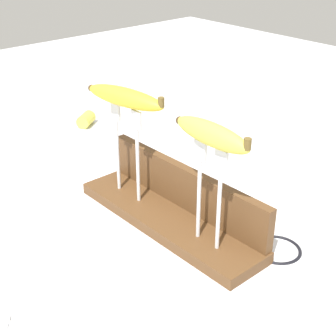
% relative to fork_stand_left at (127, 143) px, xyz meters
% --- Properties ---
extents(ground_plane, '(3.00, 3.00, 0.00)m').
position_rel_fork_stand_left_xyz_m(ground_plane, '(0.11, 0.01, -0.14)').
color(ground_plane, silver).
extents(wooden_board, '(0.42, 0.11, 0.02)m').
position_rel_fork_stand_left_xyz_m(wooden_board, '(0.11, 0.01, -0.12)').
color(wooden_board, brown).
rests_on(wooden_board, ground).
extents(board_backstop, '(0.41, 0.02, 0.09)m').
position_rel_fork_stand_left_xyz_m(board_backstop, '(0.11, 0.05, -0.07)').
color(board_backstop, brown).
rests_on(board_backstop, wooden_board).
extents(fork_stand_left, '(0.09, 0.01, 0.19)m').
position_rel_fork_stand_left_xyz_m(fork_stand_left, '(0.00, 0.00, 0.00)').
color(fork_stand_left, silver).
rests_on(fork_stand_left, wooden_board).
extents(fork_stand_right, '(0.07, 0.01, 0.19)m').
position_rel_fork_stand_left_xyz_m(fork_stand_right, '(0.22, 0.00, -0.00)').
color(fork_stand_right, silver).
rests_on(fork_stand_right, wooden_board).
extents(banana_raised_left, '(0.19, 0.08, 0.04)m').
position_rel_fork_stand_left_xyz_m(banana_raised_left, '(-0.00, -0.00, 0.09)').
color(banana_raised_left, yellow).
rests_on(banana_raised_left, fork_stand_left).
extents(banana_raised_right, '(0.16, 0.04, 0.04)m').
position_rel_fork_stand_left_xyz_m(banana_raised_right, '(0.22, 0.00, 0.09)').
color(banana_raised_right, '#DBD147').
rests_on(banana_raised_right, fork_stand_right).
extents(fork_fallen_near, '(0.12, 0.15, 0.01)m').
position_rel_fork_stand_left_xyz_m(fork_fallen_near, '(0.17, -0.32, -0.13)').
color(fork_fallen_near, silver).
rests_on(fork_fallen_near, ground).
extents(banana_chunk_far, '(0.06, 0.07, 0.04)m').
position_rel_fork_stand_left_xyz_m(banana_chunk_far, '(-0.42, 0.17, -0.12)').
color(banana_chunk_far, '#DBD147').
rests_on(banana_chunk_far, ground).
extents(wire_coil, '(0.09, 0.09, 0.01)m').
position_rel_fork_stand_left_xyz_m(wire_coil, '(0.30, 0.10, -0.13)').
color(wire_coil, black).
rests_on(wire_coil, ground).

